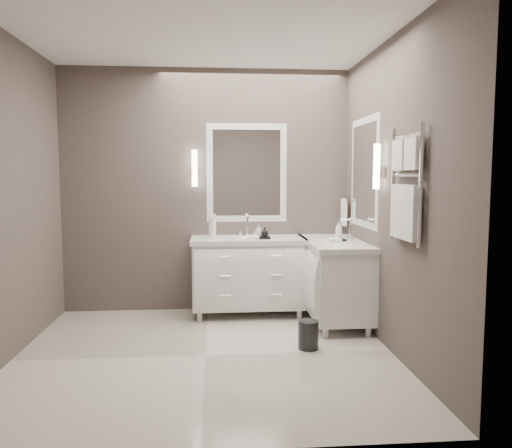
{
  "coord_description": "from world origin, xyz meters",
  "views": [
    {
      "loc": [
        0.09,
        -4.13,
        1.52
      ],
      "look_at": [
        0.49,
        0.7,
        1.05
      ],
      "focal_mm": 35.0,
      "sensor_mm": 36.0,
      "label": 1
    }
  ],
  "objects": [
    {
      "name": "vanity_right",
      "position": [
        1.33,
        0.9,
        0.49
      ],
      "size": [
        0.59,
        1.24,
        0.97
      ],
      "color": "white",
      "rests_on": "floor"
    },
    {
      "name": "wall_right",
      "position": [
        1.6,
        0.0,
        1.35
      ],
      "size": [
        0.01,
        3.0,
        2.7
      ],
      "primitive_type": "cube",
      "color": "#4A3F3B",
      "rests_on": "floor"
    },
    {
      "name": "wall_back",
      "position": [
        0.0,
        1.5,
        1.35
      ],
      "size": [
        3.2,
        0.01,
        2.7
      ],
      "primitive_type": "cube",
      "color": "#4A3F3B",
      "rests_on": "floor"
    },
    {
      "name": "waste_bin",
      "position": [
        0.9,
        0.09,
        0.13
      ],
      "size": [
        0.23,
        0.23,
        0.25
      ],
      "primitive_type": "cylinder",
      "rotation": [
        0.0,
        0.0,
        0.35
      ],
      "color": "black",
      "rests_on": "floor"
    },
    {
      "name": "amenity_tray_right",
      "position": [
        1.36,
        0.89,
        0.86
      ],
      "size": [
        0.14,
        0.17,
        0.02
      ],
      "primitive_type": "cube",
      "rotation": [
        0.0,
        0.0,
        0.28
      ],
      "color": "black",
      "rests_on": "vanity_right"
    },
    {
      "name": "vanity_back",
      "position": [
        0.45,
        1.23,
        0.49
      ],
      "size": [
        1.24,
        0.59,
        0.97
      ],
      "color": "white",
      "rests_on": "floor"
    },
    {
      "name": "wall_left",
      "position": [
        -1.6,
        0.0,
        1.35
      ],
      "size": [
        0.01,
        3.0,
        2.7
      ],
      "primitive_type": "cube",
      "color": "#4A3F3B",
      "rests_on": "floor"
    },
    {
      "name": "towel_bar_corner",
      "position": [
        1.54,
        1.36,
        1.12
      ],
      "size": [
        0.03,
        0.22,
        0.3
      ],
      "color": "white",
      "rests_on": "wall_right"
    },
    {
      "name": "soap_bottle_a",
      "position": [
        0.55,
        1.15,
        0.94
      ],
      "size": [
        0.06,
        0.06,
        0.12
      ],
      "primitive_type": "imported",
      "rotation": [
        0.0,
        0.0,
        0.02
      ],
      "color": "white",
      "rests_on": "amenity_tray_back"
    },
    {
      "name": "mirror_back",
      "position": [
        0.45,
        1.49,
        1.55
      ],
      "size": [
        0.9,
        0.02,
        1.1
      ],
      "color": "white",
      "rests_on": "wall_back"
    },
    {
      "name": "sconce_right",
      "position": [
        1.53,
        0.22,
        1.59
      ],
      "size": [
        0.06,
        0.06,
        0.4
      ],
      "color": "white",
      "rests_on": "wall_right"
    },
    {
      "name": "ceiling",
      "position": [
        0.0,
        0.0,
        2.71
      ],
      "size": [
        3.2,
        3.0,
        0.01
      ],
      "primitive_type": "cube",
      "color": "white",
      "rests_on": "wall_back"
    },
    {
      "name": "floor",
      "position": [
        0.0,
        0.0,
        -0.01
      ],
      "size": [
        3.2,
        3.0,
        0.01
      ],
      "primitive_type": "cube",
      "color": "beige",
      "rests_on": "ground"
    },
    {
      "name": "soap_bottle_b",
      "position": [
        0.61,
        1.1,
        0.93
      ],
      "size": [
        0.09,
        0.09,
        0.1
      ],
      "primitive_type": "imported",
      "rotation": [
        0.0,
        0.0,
        0.17
      ],
      "color": "black",
      "rests_on": "amenity_tray_back"
    },
    {
      "name": "amenity_tray_back",
      "position": [
        0.58,
        1.13,
        0.86
      ],
      "size": [
        0.18,
        0.14,
        0.03
      ],
      "primitive_type": "cube",
      "rotation": [
        0.0,
        0.0,
        -0.01
      ],
      "color": "black",
      "rests_on": "vanity_back"
    },
    {
      "name": "wall_front",
      "position": [
        0.0,
        -1.5,
        1.35
      ],
      "size": [
        3.2,
        0.01,
        2.7
      ],
      "primitive_type": "cube",
      "color": "#4A3F3B",
      "rests_on": "floor"
    },
    {
      "name": "sconce_back",
      "position": [
        -0.13,
        1.43,
        1.59
      ],
      "size": [
        0.06,
        0.06,
        0.4
      ],
      "color": "white",
      "rests_on": "wall_back"
    },
    {
      "name": "soap_bottle_c",
      "position": [
        1.36,
        0.89,
        0.96
      ],
      "size": [
        0.09,
        0.09,
        0.18
      ],
      "primitive_type": "imported",
      "rotation": [
        0.0,
        0.0,
        -0.3
      ],
      "color": "white",
      "rests_on": "amenity_tray_right"
    },
    {
      "name": "mirror_right",
      "position": [
        1.59,
        0.8,
        1.55
      ],
      "size": [
        0.02,
        0.9,
        1.1
      ],
      "color": "white",
      "rests_on": "wall_right"
    },
    {
      "name": "water_bottle",
      "position": [
        0.06,
        1.22,
        0.96
      ],
      "size": [
        0.1,
        0.1,
        0.22
      ],
      "primitive_type": "cylinder",
      "rotation": [
        0.0,
        0.0,
        -0.34
      ],
      "color": "silver",
      "rests_on": "vanity_back"
    },
    {
      "name": "towel_ladder",
      "position": [
        1.55,
        -0.4,
        1.39
      ],
      "size": [
        0.06,
        0.58,
        0.9
      ],
      "color": "white",
      "rests_on": "wall_right"
    }
  ]
}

